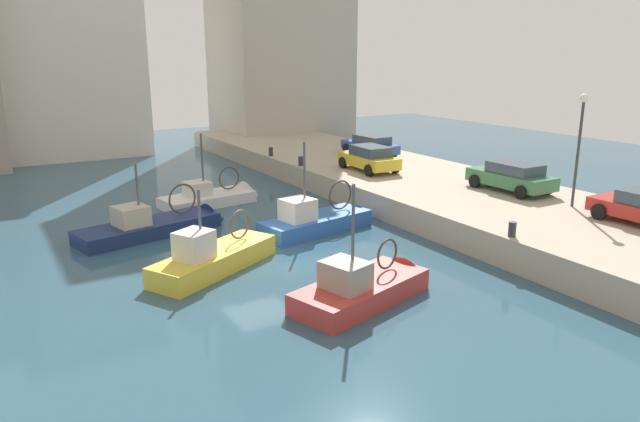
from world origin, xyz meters
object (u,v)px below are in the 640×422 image
object	(u,v)px
fishing_boat_yellow	(220,265)
quay_streetlamp	(580,132)
fishing_boat_white	(216,201)
mooring_bollard_mid	(301,161)
fishing_boat_red	(368,295)
mooring_bollard_north	(271,152)
mooring_bollard_south	(512,229)
fishing_boat_blue	(321,227)
fishing_boat_navy	(158,231)
parked_car_blue	(370,145)
parked_car_yellow	(369,158)
parked_car_green	(512,176)

from	to	relation	value
fishing_boat_yellow	quay_streetlamp	world-z (taller)	quay_streetlamp
fishing_boat_white	mooring_bollard_mid	xyz separation A→B (m)	(5.87, 1.43, 1.38)
fishing_boat_red	mooring_bollard_north	bearing A→B (deg)	72.73
mooring_bollard_south	mooring_bollard_north	xyz separation A→B (m)	(0.00, 20.00, 0.00)
fishing_boat_blue	fishing_boat_navy	distance (m)	7.18
mooring_bollard_mid	quay_streetlamp	distance (m)	15.63
parked_car_blue	parked_car_yellow	world-z (taller)	parked_car_yellow
parked_car_green	mooring_bollard_mid	bearing A→B (deg)	117.38
fishing_boat_white	mooring_bollard_mid	bearing A→B (deg)	13.69
parked_car_blue	fishing_boat_white	bearing A→B (deg)	-168.52
parked_car_green	mooring_bollard_south	xyz separation A→B (m)	(-5.62, -5.15, -0.45)
parked_car_blue	quay_streetlamp	bearing A→B (deg)	-89.88
mooring_bollard_mid	mooring_bollard_south	bearing A→B (deg)	-90.00
mooring_bollard_south	mooring_bollard_mid	size ratio (longest dim) A/B	1.00
fishing_boat_navy	fishing_boat_red	bearing A→B (deg)	-69.90
mooring_bollard_north	parked_car_green	bearing A→B (deg)	-69.27
mooring_bollard_south	mooring_bollard_north	distance (m)	20.00
fishing_boat_yellow	fishing_boat_navy	size ratio (longest dim) A/B	0.85
fishing_boat_red	mooring_bollard_south	size ratio (longest dim) A/B	10.70
fishing_boat_white	parked_car_yellow	xyz separation A→B (m)	(8.49, -1.81, 1.83)
parked_car_blue	parked_car_green	xyz separation A→B (m)	(0.00, -11.76, 0.04)
fishing_boat_yellow	mooring_bollard_south	size ratio (longest dim) A/B	11.13
fishing_boat_blue	fishing_boat_yellow	bearing A→B (deg)	-158.34
fishing_boat_white	fishing_boat_yellow	bearing A→B (deg)	-110.04
fishing_boat_navy	mooring_bollard_north	bearing A→B (deg)	42.52
fishing_boat_white	quay_streetlamp	world-z (taller)	quay_streetlamp
parked_car_yellow	quay_streetlamp	size ratio (longest dim) A/B	0.84
parked_car_blue	mooring_bollard_mid	xyz separation A→B (m)	(-5.62, -0.90, -0.40)
fishing_boat_white	fishing_boat_blue	size ratio (longest dim) A/B	0.93
fishing_boat_white	mooring_bollard_mid	distance (m)	6.20
mooring_bollard_south	mooring_bollard_north	size ratio (longest dim) A/B	1.00
mooring_bollard_south	parked_car_blue	bearing A→B (deg)	71.62
fishing_boat_white	parked_car_blue	bearing A→B (deg)	11.48
fishing_boat_navy	parked_car_yellow	xyz separation A→B (m)	(12.59, 1.90, 1.82)
fishing_boat_yellow	fishing_boat_white	distance (m)	9.77
parked_car_green	parked_car_blue	bearing A→B (deg)	90.02
parked_car_yellow	mooring_bollard_south	size ratio (longest dim) A/B	7.34
parked_car_blue	fishing_boat_yellow	bearing A→B (deg)	-142.19
fishing_boat_navy	parked_car_blue	xyz separation A→B (m)	(15.58, 6.04, 1.77)
fishing_boat_yellow	parked_car_blue	xyz separation A→B (m)	(14.83, 11.51, 1.75)
fishing_boat_yellow	fishing_boat_navy	distance (m)	5.52
fishing_boat_yellow	fishing_boat_red	xyz separation A→B (m)	(3.11, -5.06, -0.01)
fishing_boat_red	fishing_boat_blue	world-z (taller)	fishing_boat_blue
fishing_boat_blue	parked_car_yellow	bearing A→B (deg)	39.69
fishing_boat_red	mooring_bollard_south	world-z (taller)	fishing_boat_red
fishing_boat_red	mooring_bollard_north	world-z (taller)	fishing_boat_red
fishing_boat_red	quay_streetlamp	xyz separation A→B (m)	(11.76, 1.40, 4.34)
fishing_boat_navy	mooring_bollard_south	size ratio (longest dim) A/B	13.05
fishing_boat_yellow	fishing_boat_red	size ratio (longest dim) A/B	1.04
fishing_boat_yellow	mooring_bollard_south	world-z (taller)	fishing_boat_yellow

